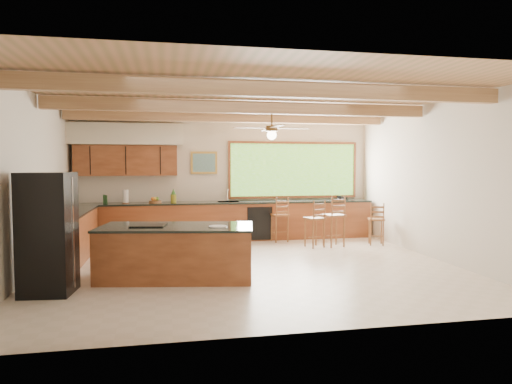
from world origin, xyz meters
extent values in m
plane|color=beige|center=(0.00, 0.00, 0.00)|extent=(7.20, 7.20, 0.00)
cube|color=beige|center=(0.00, 3.25, 1.50)|extent=(7.20, 0.04, 3.00)
cube|color=beige|center=(0.00, -3.25, 1.50)|extent=(7.20, 0.04, 3.00)
cube|color=beige|center=(-3.60, 0.00, 1.50)|extent=(0.04, 6.50, 3.00)
cube|color=beige|center=(3.60, 0.00, 1.50)|extent=(0.04, 6.50, 3.00)
cube|color=tan|center=(0.00, 0.00, 3.00)|extent=(7.20, 6.50, 0.04)
cube|color=#A98454|center=(0.00, -1.60, 2.86)|extent=(7.10, 0.15, 0.22)
cube|color=#A98454|center=(0.00, 0.50, 2.86)|extent=(7.10, 0.15, 0.22)
cube|color=#A98454|center=(0.00, 2.30, 2.86)|extent=(7.10, 0.15, 0.22)
cube|color=brown|center=(-2.35, 3.06, 1.90)|extent=(2.30, 0.35, 0.70)
cube|color=beige|center=(-2.35, 2.99, 2.50)|extent=(2.60, 0.50, 0.48)
cylinder|color=#FFEABF|center=(-3.05, 2.99, 2.27)|extent=(0.10, 0.10, 0.01)
cylinder|color=#FFEABF|center=(-1.65, 2.99, 2.27)|extent=(0.10, 0.10, 0.01)
cube|color=#8BBE43|center=(1.70, 3.22, 1.67)|extent=(3.20, 0.04, 1.30)
cube|color=#AE8335|center=(-0.55, 3.22, 1.85)|extent=(0.64, 0.03, 0.54)
cube|color=#3F725B|center=(-0.55, 3.20, 1.85)|extent=(0.54, 0.01, 0.44)
cube|color=brown|center=(0.00, 2.91, 0.44)|extent=(7.00, 0.65, 0.88)
cube|color=black|center=(0.00, 2.91, 0.90)|extent=(7.04, 0.69, 0.04)
cube|color=brown|center=(-3.26, 1.35, 0.44)|extent=(0.65, 2.35, 0.88)
cube|color=black|center=(-3.26, 1.35, 0.90)|extent=(0.69, 2.39, 0.04)
cube|color=black|center=(0.70, 2.58, 0.42)|extent=(0.60, 0.02, 0.78)
cube|color=silver|center=(0.00, 2.91, 0.91)|extent=(0.50, 0.38, 0.03)
cylinder|color=silver|center=(0.00, 3.11, 1.07)|extent=(0.03, 0.03, 0.30)
cylinder|color=silver|center=(0.00, 3.01, 1.20)|extent=(0.03, 0.20, 0.03)
cylinder|color=silver|center=(-2.37, 2.93, 1.08)|extent=(0.13, 0.13, 0.31)
cylinder|color=#183816|center=(-2.85, 3.03, 1.02)|extent=(0.05, 0.05, 0.20)
cylinder|color=#183816|center=(-2.79, 2.89, 1.02)|extent=(0.05, 0.05, 0.19)
cube|color=black|center=(2.92, 3.00, 0.97)|extent=(0.26, 0.23, 0.10)
cube|color=brown|center=(-1.30, -0.58, 0.40)|extent=(2.52, 1.49, 0.80)
cube|color=black|center=(-1.30, -0.58, 0.82)|extent=(2.57, 1.53, 0.04)
cube|color=black|center=(-1.73, -0.50, 0.85)|extent=(0.59, 0.50, 0.02)
cylinder|color=silver|center=(-0.67, -0.82, 0.85)|extent=(0.29, 0.29, 0.01)
cube|color=black|center=(-3.08, -1.12, 0.85)|extent=(0.73, 0.71, 1.70)
cube|color=silver|center=(-2.75, -1.12, 0.85)|extent=(0.02, 0.05, 1.56)
cube|color=brown|center=(1.15, 2.45, 0.63)|extent=(0.42, 0.42, 0.04)
cylinder|color=brown|center=(1.00, 2.30, 0.30)|extent=(0.04, 0.04, 0.61)
cylinder|color=brown|center=(1.30, 2.30, 0.30)|extent=(0.04, 0.04, 0.61)
cylinder|color=brown|center=(1.00, 2.60, 0.30)|extent=(0.04, 0.04, 0.61)
cylinder|color=brown|center=(1.30, 2.60, 0.30)|extent=(0.04, 0.04, 0.61)
cube|color=brown|center=(1.72, 1.60, 0.63)|extent=(0.47, 0.47, 0.04)
cylinder|color=brown|center=(1.58, 1.45, 0.31)|extent=(0.04, 0.04, 0.61)
cylinder|color=brown|center=(1.87, 1.45, 0.31)|extent=(0.04, 0.04, 0.61)
cylinder|color=brown|center=(1.58, 1.75, 0.31)|extent=(0.04, 0.04, 0.61)
cylinder|color=brown|center=(1.87, 1.75, 0.31)|extent=(0.04, 0.04, 0.61)
cube|color=brown|center=(3.17, 1.60, 0.58)|extent=(0.43, 0.43, 0.04)
cylinder|color=brown|center=(3.04, 1.46, 0.28)|extent=(0.03, 0.03, 0.56)
cylinder|color=brown|center=(3.31, 1.46, 0.28)|extent=(0.03, 0.03, 0.56)
cylinder|color=brown|center=(3.04, 1.74, 0.28)|extent=(0.03, 0.03, 0.56)
cylinder|color=brown|center=(3.31, 1.74, 0.28)|extent=(0.03, 0.03, 0.56)
cube|color=brown|center=(2.17, 1.60, 0.69)|extent=(0.48, 0.48, 0.04)
cylinder|color=brown|center=(2.01, 1.44, 0.33)|extent=(0.04, 0.04, 0.67)
cylinder|color=brown|center=(2.33, 1.44, 0.33)|extent=(0.04, 0.04, 0.67)
cylinder|color=brown|center=(2.01, 1.76, 0.33)|extent=(0.04, 0.04, 0.67)
cylinder|color=brown|center=(2.33, 1.76, 0.33)|extent=(0.04, 0.04, 0.67)
camera|label=1|loc=(-1.45, -7.87, 1.81)|focal=32.00mm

